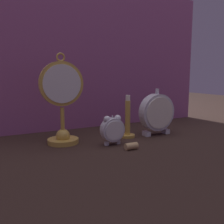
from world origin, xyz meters
name	(u,v)px	position (x,y,z in m)	size (l,w,h in m)	color
ground_plane	(123,145)	(0.00, 0.00, 0.00)	(4.00, 4.00, 0.00)	black
fabric_backdrop_drape	(86,58)	(0.00, 0.33, 0.31)	(1.20, 0.01, 0.62)	#8E4C7F
pocket_watch_on_stand	(62,105)	(-0.17, 0.12, 0.13)	(0.15, 0.11, 0.31)	gold
alarm_clock_twin_bell	(113,129)	(-0.03, 0.02, 0.06)	(0.08, 0.03, 0.10)	silver
mantel_clock_silver	(157,113)	(0.19, 0.07, 0.09)	(0.14, 0.04, 0.18)	silver
brass_candlestick	(128,123)	(0.07, 0.09, 0.05)	(0.06, 0.06, 0.16)	gold
wine_cork	(130,146)	(0.00, -0.05, 0.01)	(0.02, 0.02, 0.04)	tan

